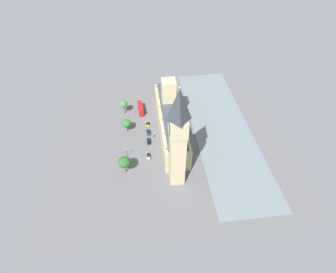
% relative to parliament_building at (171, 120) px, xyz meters
% --- Properties ---
extents(ground_plane, '(127.61, 127.61, 0.00)m').
position_rel_parliament_building_xyz_m(ground_plane, '(1.99, 1.31, -7.95)').
color(ground_plane, '#565659').
extents(river_thames, '(31.97, 114.84, 0.25)m').
position_rel_parliament_building_xyz_m(river_thames, '(-28.99, 1.31, -7.83)').
color(river_thames, slate).
rests_on(river_thames, ground).
extents(parliament_building, '(12.75, 57.61, 27.08)m').
position_rel_parliament_building_xyz_m(parliament_building, '(0.00, 0.00, 0.00)').
color(parliament_building, tan).
rests_on(parliament_building, ground).
extents(clock_tower, '(7.49, 7.49, 51.96)m').
position_rel_parliament_building_xyz_m(clock_tower, '(1.54, 34.34, 18.91)').
color(clock_tower, tan).
rests_on(clock_tower, ground).
extents(double_decker_bus_by_river_gate, '(3.31, 10.66, 4.75)m').
position_rel_parliament_building_xyz_m(double_decker_bus_by_river_gate, '(15.89, -19.06, -5.32)').
color(double_decker_bus_by_river_gate, red).
rests_on(double_decker_bus_by_river_gate, ground).
extents(car_yellow_cab_kerbside, '(1.94, 4.10, 1.74)m').
position_rel_parliament_building_xyz_m(car_yellow_cab_kerbside, '(12.63, -6.09, -7.06)').
color(car_yellow_cab_kerbside, gold).
rests_on(car_yellow_cab_kerbside, ground).
extents(car_blue_corner, '(2.28, 4.73, 1.74)m').
position_rel_parliament_building_xyz_m(car_blue_corner, '(12.67, 0.86, -7.06)').
color(car_blue_corner, navy).
rests_on(car_blue_corner, ground).
extents(car_black_trailing, '(1.94, 4.44, 1.74)m').
position_rel_parliament_building_xyz_m(car_black_trailing, '(12.89, 7.84, -7.06)').
color(car_black_trailing, black).
rests_on(car_black_trailing, ground).
extents(car_silver_under_trees, '(1.89, 4.49, 1.74)m').
position_rel_parliament_building_xyz_m(car_silver_under_trees, '(13.91, 18.65, -7.06)').
color(car_silver_under_trees, '#B7B7BC').
rests_on(car_silver_under_trees, ground).
extents(pedestrian_far_end, '(0.70, 0.64, 1.69)m').
position_rel_parliament_building_xyz_m(pedestrian_far_end, '(9.61, 3.92, -7.19)').
color(pedestrian_far_end, black).
rests_on(pedestrian_far_end, ground).
extents(plane_tree_leading, '(4.55, 4.55, 8.67)m').
position_rel_parliament_building_xyz_m(plane_tree_leading, '(25.73, -19.01, -1.29)').
color(plane_tree_leading, brown).
rests_on(plane_tree_leading, ground).
extents(plane_tree_near_tower, '(5.13, 5.13, 7.81)m').
position_rel_parliament_building_xyz_m(plane_tree_near_tower, '(24.35, -2.63, -2.36)').
color(plane_tree_near_tower, brown).
rests_on(plane_tree_near_tower, ground).
extents(plane_tree_midblock, '(6.03, 6.03, 9.78)m').
position_rel_parliament_building_xyz_m(plane_tree_midblock, '(25.39, 26.96, -0.77)').
color(plane_tree_midblock, brown).
rests_on(plane_tree_midblock, ground).
extents(street_lamp_opposite_hall, '(0.56, 0.56, 5.75)m').
position_rel_parliament_building_xyz_m(street_lamp_opposite_hall, '(24.59, 16.69, -3.89)').
color(street_lamp_opposite_hall, black).
rests_on(street_lamp_opposite_hall, ground).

